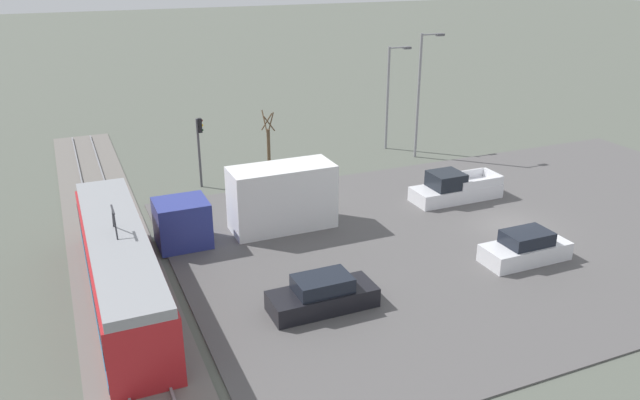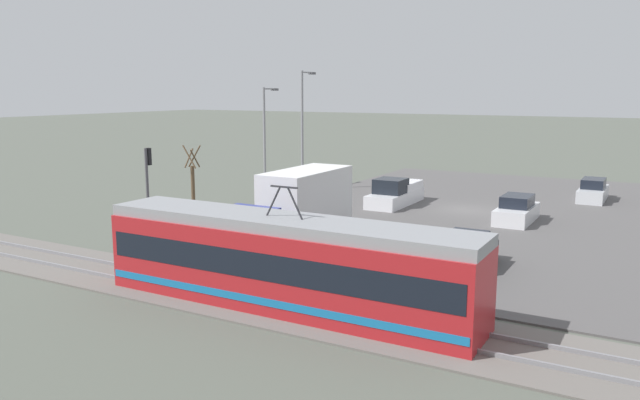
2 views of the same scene
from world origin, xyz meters
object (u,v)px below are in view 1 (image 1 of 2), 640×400
Objects in this scene: sedan_car_2 at (525,248)px; street_lamp_mid_block at (390,91)px; traffic_light_pole at (200,143)px; sedan_car_1 at (323,295)px; street_lamp_near_crossing at (421,89)px; box_truck at (259,203)px; street_tree at (269,144)px; pickup_truck at (455,189)px; light_rail_tram at (120,268)px.

sedan_car_2 is 0.57× the size of street_lamp_mid_block.
traffic_light_pole is 0.58× the size of street_lamp_mid_block.
sedan_car_1 is 23.95m from street_lamp_near_crossing.
box_truck is 18.86m from street_lamp_mid_block.
street_tree is at bearing 168.03° from sedan_car_1.
street_lamp_near_crossing is at bearing 138.32° from sedan_car_1.
street_tree is 0.55× the size of street_lamp_mid_block.
street_lamp_near_crossing is (8.65, -15.61, 3.53)m from box_truck.
traffic_light_pole reaches higher than sedan_car_2.
street_lamp_near_crossing is at bearing -16.96° from pickup_truck.
pickup_truck is (4.41, -20.90, -0.88)m from light_rail_tram.
pickup_truck is 13.59m from street_tree.
box_truck is 2.09× the size of sedan_car_1.
traffic_light_pole is at bearing 104.14° from street_tree.
traffic_light_pole is at bearing -176.06° from sedan_car_1.
street_lamp_mid_block is (2.89, 0.97, -0.65)m from street_lamp_near_crossing.
traffic_light_pole is at bearing 57.93° from pickup_truck.
pickup_truck is 15.57m from sedan_car_1.
pickup_truck is at bearing 169.38° from sedan_car_2.
traffic_light_pole is 16.99m from street_lamp_near_crossing.
pickup_truck is 8.69m from sedan_car_2.
street_lamp_near_crossing is at bearing -61.01° from box_truck.
street_lamp_mid_block is at bearing -81.51° from street_tree.
street_lamp_near_crossing is at bearing -161.44° from street_lamp_mid_block.
traffic_light_pole is 16.21m from street_lamp_mid_block.
street_lamp_near_crossing reaches higher than sedan_car_1.
light_rail_tram is at bearing 119.37° from street_lamp_near_crossing.
sedan_car_1 is (-8.91, 0.02, -1.06)m from box_truck.
sedan_car_1 is at bearing 179.88° from box_truck.
street_lamp_near_crossing is (17.56, -15.63, 4.59)m from sedan_car_1.
sedan_car_2 reaches higher than sedan_car_1.
sedan_car_2 is at bearing -102.09° from light_rail_tram.
street_lamp_mid_block is (1.59, -10.67, 2.65)m from street_tree.
pickup_truck reaches higher than sedan_car_2.
light_rail_tram reaches higher than sedan_car_2.
street_lamp_near_crossing reaches higher than street_tree.
box_truck is 8.97m from sedan_car_1.
sedan_car_1 is 19.31m from street_tree.
sedan_car_2 is (0.14, -11.32, 0.02)m from sedan_car_1.
street_tree is (18.71, 7.33, 1.28)m from sedan_car_2.
street_lamp_near_crossing is at bearing -60.63° from light_rail_tram.
sedan_car_2 is (-8.77, -11.30, -1.04)m from box_truck.
street_lamp_near_crossing reaches higher than pickup_truck.
light_rail_tram is 14.96m from traffic_light_pole.
street_lamp_mid_block is at bearing 144.35° from sedan_car_1.
street_tree is (1.31, -5.20, -1.07)m from traffic_light_pole.
box_truck is 2.12× the size of traffic_light_pole.
traffic_light_pole is (8.63, 1.23, 1.31)m from box_truck.
street_lamp_near_crossing reaches higher than traffic_light_pole.
street_lamp_mid_block reaches higher than traffic_light_pole.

